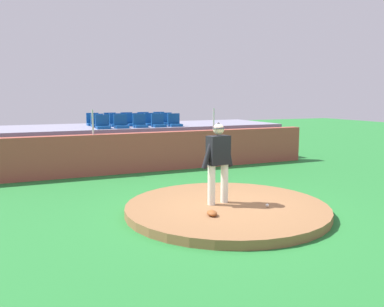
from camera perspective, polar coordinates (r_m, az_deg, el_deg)
ground_plane at (r=9.03m, az=4.99°, el=-8.44°), size 60.00×60.00×0.00m
pitchers_mound at (r=9.00m, az=4.99°, el=-7.88°), size 4.54×4.54×0.19m
pitcher at (r=8.82m, az=3.80°, el=-0.49°), size 0.85×0.34×1.84m
baseball at (r=8.88m, az=10.78°, el=-7.35°), size 0.07×0.07×0.07m
fielding_glove at (r=8.12m, az=2.90°, el=-8.58°), size 0.26×0.33×0.11m
brick_barrier at (r=13.87m, az=-5.97°, el=0.26°), size 12.50×0.40×1.35m
fence_post_left at (r=13.30m, az=-14.12°, el=4.41°), size 0.06×0.06×0.81m
fence_post_right at (r=14.69m, az=3.14°, el=4.98°), size 0.06×0.06×0.81m
bleacher_platform at (r=16.33m, az=-8.76°, el=1.55°), size 12.16×3.68×1.43m
stadium_chair_0 at (r=14.66m, az=-12.75°, el=4.12°), size 0.48×0.44×0.50m
stadium_chair_1 at (r=14.80m, az=-10.20°, el=4.23°), size 0.48×0.44×0.50m
stadium_chair_2 at (r=15.02m, az=-7.52°, el=4.34°), size 0.48×0.44×0.50m
stadium_chair_3 at (r=15.20m, az=-4.89°, el=4.43°), size 0.48×0.44×0.50m
stadium_chair_4 at (r=15.44m, az=-2.54°, el=4.51°), size 0.48×0.44×0.50m
stadium_chair_5 at (r=15.56m, az=-13.46°, el=4.32°), size 0.48×0.44×0.50m
stadium_chair_6 at (r=15.71m, az=-10.85°, el=4.43°), size 0.48×0.44×0.50m
stadium_chair_7 at (r=15.83m, az=-8.49°, el=4.52°), size 0.48×0.44×0.50m
stadium_chair_8 at (r=16.03m, az=-5.96°, el=4.61°), size 0.48×0.44×0.50m
stadium_chair_9 at (r=16.28m, az=-3.67°, el=4.69°), size 0.48×0.44×0.50m
stadium_chair_10 at (r=16.42m, az=-14.08°, el=4.49°), size 0.48×0.44×0.50m
stadium_chair_11 at (r=16.54m, az=-11.66°, el=4.59°), size 0.48×0.44×0.50m
stadium_chair_12 at (r=16.70m, az=-9.34°, el=4.69°), size 0.48×0.44×0.50m
stadium_chair_13 at (r=16.91m, az=-6.97°, el=4.78°), size 0.48×0.44×0.50m
stadium_chair_14 at (r=17.10m, az=-4.68°, el=4.85°), size 0.48×0.44×0.50m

